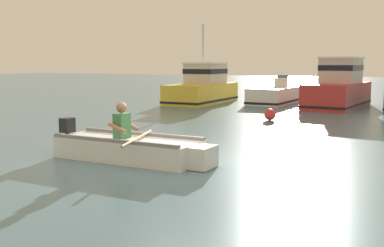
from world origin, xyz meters
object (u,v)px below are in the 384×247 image
(moored_boat_red, at_px, (338,89))
(moored_boat_white, at_px, (278,95))
(mooring_buoy, at_px, (270,114))
(moored_boat_yellow, at_px, (203,88))
(rowboat_with_person, at_px, (131,148))

(moored_boat_red, bearing_deg, moored_boat_white, 156.63)
(moored_boat_red, bearing_deg, mooring_buoy, -103.97)
(moored_boat_yellow, bearing_deg, rowboat_with_person, -72.35)
(moored_boat_yellow, relative_size, moored_boat_white, 0.98)
(moored_boat_white, bearing_deg, rowboat_with_person, -86.82)
(rowboat_with_person, height_order, moored_boat_yellow, moored_boat_yellow)
(rowboat_with_person, relative_size, moored_boat_yellow, 0.75)
(rowboat_with_person, relative_size, moored_boat_red, 0.75)
(moored_boat_white, height_order, mooring_buoy, moored_boat_white)
(mooring_buoy, bearing_deg, moored_boat_red, 76.03)
(moored_boat_yellow, bearing_deg, mooring_buoy, -48.17)
(moored_boat_white, distance_m, mooring_buoy, 7.38)
(moored_boat_white, xyz_separation_m, moored_boat_red, (3.06, -1.32, 0.47))
(rowboat_with_person, distance_m, mooring_buoy, 7.79)
(moored_boat_yellow, height_order, moored_boat_red, moored_boat_yellow)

